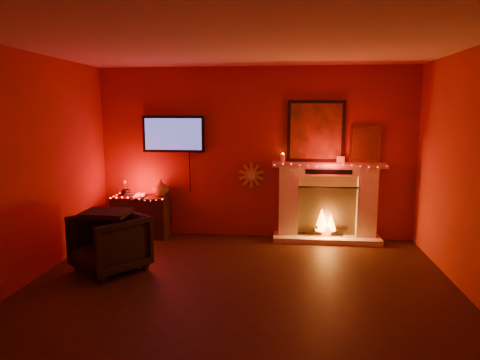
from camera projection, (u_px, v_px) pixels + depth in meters
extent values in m
plane|color=black|center=(236.00, 302.00, 4.56)|extent=(5.00, 5.00, 0.00)
plane|color=beige|center=(236.00, 39.00, 4.13)|extent=(5.00, 5.00, 0.00)
plane|color=maroon|center=(255.00, 153.00, 6.79)|extent=(5.00, 0.00, 5.00)
plane|color=maroon|center=(170.00, 262.00, 1.89)|extent=(5.00, 0.00, 5.00)
plane|color=maroon|center=(6.00, 173.00, 4.61)|extent=(0.00, 5.00, 5.00)
cube|color=#F2E0CB|center=(326.00, 239.00, 6.68)|extent=(1.65, 0.40, 0.08)
cube|color=#F2E0CB|center=(288.00, 204.00, 6.75)|extent=(0.30, 0.22, 0.95)
cube|color=#F2E0CB|center=(366.00, 206.00, 6.63)|extent=(0.30, 0.22, 0.95)
cube|color=#F2E0CB|center=(328.00, 171.00, 6.60)|extent=(1.50, 0.22, 0.14)
cube|color=#F2E0CB|center=(329.00, 165.00, 6.53)|extent=(1.72, 0.34, 0.06)
cube|color=#987258|center=(327.00, 204.00, 6.75)|extent=(0.90, 0.10, 0.95)
cube|color=black|center=(328.00, 212.00, 6.59)|extent=(0.90, 0.02, 0.78)
cylinder|color=black|center=(320.00, 231.00, 6.74)|extent=(0.55, 0.09, 0.09)
cylinder|color=black|center=(331.00, 228.00, 6.73)|extent=(0.51, 0.18, 0.08)
cone|color=orange|center=(322.00, 220.00, 6.70)|extent=(0.20, 0.20, 0.34)
cone|color=orange|center=(331.00, 222.00, 6.70)|extent=(0.16, 0.16, 0.26)
sphere|color=#FF3F07|center=(326.00, 230.00, 6.72)|extent=(0.18, 0.18, 0.18)
cube|color=black|center=(316.00, 131.00, 6.60)|extent=(0.88, 0.05, 0.95)
cube|color=#CC4A1B|center=(316.00, 131.00, 6.58)|extent=(0.78, 0.01, 0.85)
cube|color=#C58739|center=(365.00, 144.00, 6.56)|extent=(0.46, 0.04, 0.56)
cube|color=#9A6123|center=(365.00, 144.00, 6.54)|extent=(0.38, 0.01, 0.48)
cylinder|color=#F8E9CF|center=(283.00, 158.00, 6.64)|extent=(0.07, 0.07, 0.12)
cube|color=silver|center=(341.00, 160.00, 6.53)|extent=(0.12, 0.01, 0.10)
cube|color=black|center=(174.00, 134.00, 6.84)|extent=(1.00, 0.06, 0.58)
cube|color=#434AAD|center=(173.00, 134.00, 6.81)|extent=(0.92, 0.01, 0.50)
cylinder|color=black|center=(190.00, 172.00, 6.93)|extent=(0.02, 0.02, 0.66)
cylinder|color=gold|center=(251.00, 175.00, 6.84)|extent=(0.20, 0.03, 0.20)
cylinder|color=silver|center=(251.00, 175.00, 6.82)|extent=(0.13, 0.01, 0.13)
cube|color=black|center=(142.00, 216.00, 6.92)|extent=(0.87, 0.43, 0.66)
imported|color=brown|center=(161.00, 187.00, 6.88)|extent=(0.26, 0.26, 0.27)
imported|color=black|center=(126.00, 193.00, 6.87)|extent=(0.13, 0.13, 0.10)
cylinder|color=silver|center=(136.00, 196.00, 6.78)|extent=(0.08, 0.38, 0.05)
cylinder|color=silver|center=(138.00, 196.00, 6.73)|extent=(0.11, 0.38, 0.05)
cylinder|color=silver|center=(143.00, 196.00, 6.77)|extent=(0.14, 0.38, 0.05)
cube|color=#55181E|center=(130.00, 196.00, 6.79)|extent=(0.20, 0.14, 0.03)
cube|color=#1F3649|center=(131.00, 194.00, 6.79)|extent=(0.17, 0.12, 0.02)
imported|color=black|center=(109.00, 243.00, 5.40)|extent=(1.11, 1.11, 0.73)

